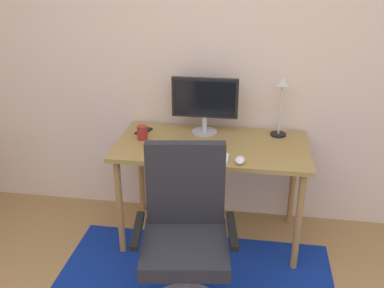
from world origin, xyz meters
name	(u,v)px	position (x,y,z in m)	size (l,w,h in m)	color
wall_back	(218,49)	(0.00, 2.20, 1.30)	(6.00, 0.10, 2.60)	beige
desk	(212,154)	(0.01, 1.79, 0.66)	(1.29, 0.67, 0.74)	olive
monitor	(205,101)	(-0.06, 1.99, 0.98)	(0.46, 0.18, 0.40)	#B2B2B7
keyboard	(194,157)	(-0.08, 1.55, 0.75)	(0.43, 0.13, 0.02)	white
computer_mouse	(240,160)	(0.21, 1.53, 0.76)	(0.06, 0.10, 0.03)	white
coffee_cup	(142,133)	(-0.47, 1.80, 0.79)	(0.07, 0.07, 0.10)	maroon
cell_phone	(144,131)	(-0.50, 1.94, 0.74)	(0.07, 0.14, 0.01)	black
desk_lamp	(281,95)	(0.46, 2.02, 1.04)	(0.11, 0.11, 0.43)	black
office_chair	(185,253)	(-0.04, 1.01, 0.43)	(0.57, 0.51, 1.02)	slate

